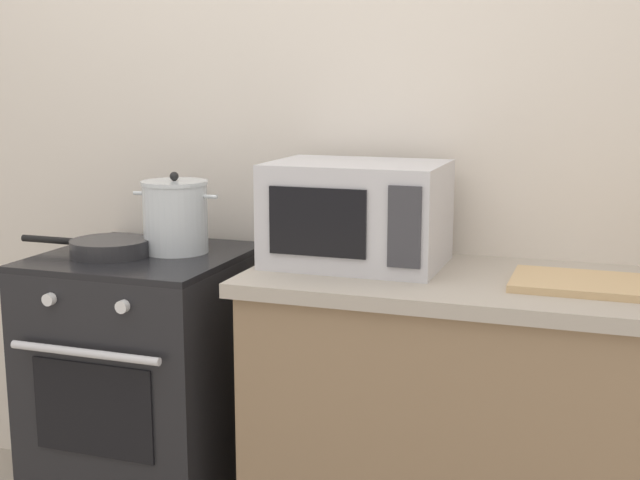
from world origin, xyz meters
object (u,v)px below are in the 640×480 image
at_px(stove, 148,393).
at_px(frying_pan, 108,247).
at_px(stock_pot, 175,217).
at_px(microwave, 357,214).
at_px(cutting_board, 582,283).

height_order(stove, frying_pan, frying_pan).
relative_size(stove, stock_pot, 3.17).
bearing_deg(stock_pot, microwave, 2.21).
bearing_deg(microwave, cutting_board, -6.96).
bearing_deg(stove, microwave, 6.69).
relative_size(stock_pot, microwave, 0.58).
bearing_deg(stock_pot, frying_pan, -147.47).
bearing_deg(cutting_board, frying_pan, -177.70).
relative_size(frying_pan, cutting_board, 1.24).
relative_size(stock_pot, frying_pan, 0.65).
height_order(stock_pot, frying_pan, stock_pot).
distance_m(stove, microwave, 0.91).
bearing_deg(cutting_board, microwave, 173.04).
xyz_separation_m(stock_pot, microwave, (0.59, 0.02, 0.04)).
xyz_separation_m(stock_pot, cutting_board, (1.22, -0.06, -0.10)).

